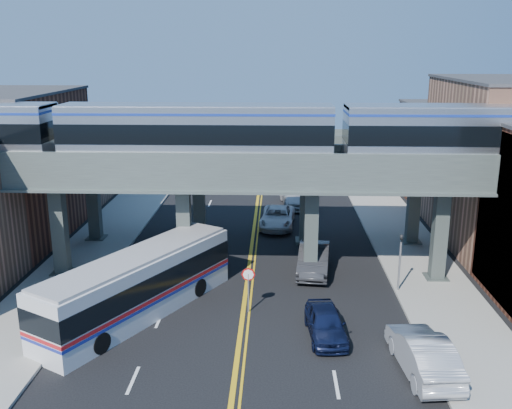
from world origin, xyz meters
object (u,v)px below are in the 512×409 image
at_px(traffic_signal, 400,256).
at_px(car_parked_curb, 423,353).
at_px(transit_train, 197,132).
at_px(car_lane_c, 277,217).
at_px(stop_sign, 248,283).
at_px(car_lane_a, 326,323).
at_px(car_lane_d, 296,196).
at_px(transit_bus, 139,285).
at_px(car_lane_b, 314,259).

relative_size(traffic_signal, car_parked_curb, 0.73).
xyz_separation_m(transit_train, car_lane_c, (4.95, 10.96, -8.60)).
bearing_deg(stop_sign, traffic_signal, 18.63).
distance_m(traffic_signal, car_parked_curb, 8.95).
bearing_deg(car_lane_a, traffic_signal, 44.95).
bearing_deg(traffic_signal, transit_train, 170.72).
distance_m(transit_train, traffic_signal, 14.29).
relative_size(stop_sign, car_lane_d, 0.41).
distance_m(car_lane_c, car_parked_curb, 22.75).
height_order(transit_bus, car_lane_d, transit_bus).
bearing_deg(traffic_signal, car_lane_b, 148.26).
distance_m(traffic_signal, transit_bus, 15.30).
bearing_deg(car_lane_c, stop_sign, -91.09).
bearing_deg(transit_bus, transit_train, 3.94).
distance_m(car_lane_b, car_lane_c, 10.20).
xyz_separation_m(traffic_signal, car_lane_b, (-4.91, 3.04, -1.39)).
distance_m(stop_sign, car_lane_c, 16.07).
xyz_separation_m(stop_sign, car_lane_c, (1.61, 15.96, -0.96)).
distance_m(car_lane_a, car_lane_d, 25.29).
xyz_separation_m(transit_train, car_lane_b, (7.33, 1.04, -8.48)).
xyz_separation_m(car_lane_a, car_lane_b, (-0.08, 8.73, 0.14)).
bearing_deg(transit_bus, car_lane_d, 7.69).
relative_size(traffic_signal, car_lane_d, 0.64).
bearing_deg(car_lane_d, stop_sign, -104.75).
relative_size(car_lane_a, car_lane_d, 0.71).
distance_m(transit_train, car_lane_d, 20.64).
xyz_separation_m(stop_sign, car_lane_d, (3.36, 22.59, -0.83)).
bearing_deg(car_lane_d, car_lane_c, -111.07).
relative_size(traffic_signal, transit_bus, 0.32).
relative_size(transit_train, car_lane_c, 8.80).
bearing_deg(transit_bus, traffic_signal, -47.11).
height_order(car_lane_c, car_lane_d, car_lane_d).
xyz_separation_m(traffic_signal, car_lane_d, (-5.54, 19.59, -1.37)).
relative_size(car_lane_d, car_parked_curb, 1.14).
bearing_deg(stop_sign, car_lane_c, 84.24).
bearing_deg(car_parked_curb, traffic_signal, -100.25).
bearing_deg(car_lane_a, transit_bus, 162.85).
xyz_separation_m(car_lane_b, car_parked_curb, (4.21, -11.85, 0.02)).
xyz_separation_m(car_lane_d, car_parked_curb, (4.84, -28.41, -0.00)).
bearing_deg(stop_sign, car_lane_a, -33.45).
bearing_deg(car_lane_d, car_lane_b, -94.11).
height_order(car_lane_a, car_lane_c, car_lane_c).
bearing_deg(car_lane_b, stop_sign, -117.23).
distance_m(transit_train, car_lane_a, 13.72).
bearing_deg(transit_train, car_lane_d, 69.15).
distance_m(transit_train, car_parked_curb, 17.94).
xyz_separation_m(traffic_signal, car_parked_curb, (-0.70, -8.82, -1.37)).
relative_size(transit_train, car_lane_b, 9.09).
bearing_deg(car_parked_curb, stop_sign, -41.06).
bearing_deg(transit_train, transit_bus, -115.81).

